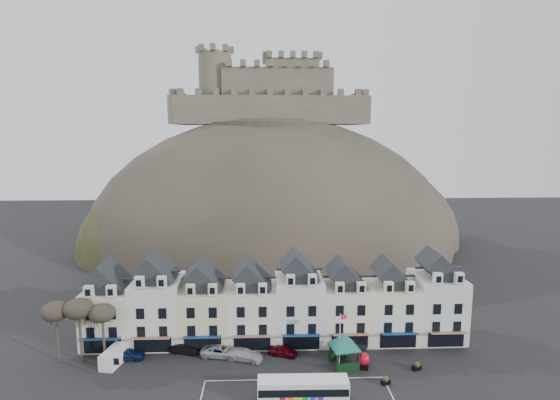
{
  "coord_description": "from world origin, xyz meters",
  "views": [
    {
      "loc": [
        -1.68,
        -44.55,
        30.22
      ],
      "look_at": [
        0.91,
        24.0,
        19.39
      ],
      "focal_mm": 28.0,
      "sensor_mm": 36.0,
      "label": 1
    }
  ],
  "objects_px": {
    "car_white": "(244,355)",
    "car_charcoal": "(349,346)",
    "red_buoy": "(363,360)",
    "car_maroon": "(283,351)",
    "bus": "(303,389)",
    "flagpole": "(340,337)",
    "car_navy": "(128,354)",
    "bus_shelter": "(345,341)",
    "car_black": "(184,348)",
    "white_van": "(114,357)",
    "car_silver": "(221,351)"
  },
  "relations": [
    {
      "from": "white_van",
      "to": "car_white",
      "type": "bearing_deg",
      "value": 13.43
    },
    {
      "from": "car_black",
      "to": "car_white",
      "type": "xyz_separation_m",
      "value": [
        8.4,
        -2.11,
        0.05
      ]
    },
    {
      "from": "red_buoy",
      "to": "white_van",
      "type": "height_order",
      "value": "red_buoy"
    },
    {
      "from": "bus_shelter",
      "to": "red_buoy",
      "type": "bearing_deg",
      "value": -24.21
    },
    {
      "from": "white_van",
      "to": "car_maroon",
      "type": "height_order",
      "value": "white_van"
    },
    {
      "from": "bus_shelter",
      "to": "car_navy",
      "type": "relative_size",
      "value": 1.56
    },
    {
      "from": "bus_shelter",
      "to": "car_silver",
      "type": "bearing_deg",
      "value": 158.97
    },
    {
      "from": "car_silver",
      "to": "car_charcoal",
      "type": "relative_size",
      "value": 1.1
    },
    {
      "from": "red_buoy",
      "to": "car_maroon",
      "type": "height_order",
      "value": "red_buoy"
    },
    {
      "from": "white_van",
      "to": "car_maroon",
      "type": "relative_size",
      "value": 1.2
    },
    {
      "from": "flagpole",
      "to": "car_charcoal",
      "type": "height_order",
      "value": "flagpole"
    },
    {
      "from": "car_white",
      "to": "car_silver",
      "type": "bearing_deg",
      "value": 89.53
    },
    {
      "from": "car_charcoal",
      "to": "bus",
      "type": "bearing_deg",
      "value": 126.72
    },
    {
      "from": "car_silver",
      "to": "car_black",
      "type": "bearing_deg",
      "value": 86.69
    },
    {
      "from": "car_navy",
      "to": "bus_shelter",
      "type": "bearing_deg",
      "value": -97.75
    },
    {
      "from": "white_van",
      "to": "bus",
      "type": "bearing_deg",
      "value": -8.76
    },
    {
      "from": "bus_shelter",
      "to": "car_silver",
      "type": "xyz_separation_m",
      "value": [
        -16.3,
        3.03,
        -2.74
      ]
    },
    {
      "from": "white_van",
      "to": "car_navy",
      "type": "distance_m",
      "value": 1.77
    },
    {
      "from": "bus",
      "to": "car_silver",
      "type": "xyz_separation_m",
      "value": [
        -10.26,
        10.56,
        -0.85
      ]
    },
    {
      "from": "flagpole",
      "to": "car_black",
      "type": "height_order",
      "value": "flagpole"
    },
    {
      "from": "red_buoy",
      "to": "car_charcoal",
      "type": "height_order",
      "value": "red_buoy"
    },
    {
      "from": "bus_shelter",
      "to": "car_charcoal",
      "type": "relative_size",
      "value": 1.47
    },
    {
      "from": "car_navy",
      "to": "car_white",
      "type": "height_order",
      "value": "car_navy"
    },
    {
      "from": "car_navy",
      "to": "car_white",
      "type": "relative_size",
      "value": 0.88
    },
    {
      "from": "flagpole",
      "to": "car_navy",
      "type": "height_order",
      "value": "flagpole"
    },
    {
      "from": "car_white",
      "to": "car_charcoal",
      "type": "relative_size",
      "value": 1.07
    },
    {
      "from": "car_silver",
      "to": "flagpole",
      "type": "bearing_deg",
      "value": -92.6
    },
    {
      "from": "red_buoy",
      "to": "flagpole",
      "type": "xyz_separation_m",
      "value": [
        -2.92,
        0.44,
        3.07
      ]
    },
    {
      "from": "bus_shelter",
      "to": "flagpole",
      "type": "xyz_separation_m",
      "value": [
        -0.57,
        -0.13,
        0.66
      ]
    },
    {
      "from": "car_white",
      "to": "flagpole",
      "type": "bearing_deg",
      "value": -83.06
    },
    {
      "from": "car_silver",
      "to": "bus_shelter",
      "type": "bearing_deg",
      "value": -91.77
    },
    {
      "from": "white_van",
      "to": "car_charcoal",
      "type": "height_order",
      "value": "white_van"
    },
    {
      "from": "bus_shelter",
      "to": "car_maroon",
      "type": "relative_size",
      "value": 1.77
    },
    {
      "from": "bus",
      "to": "red_buoy",
      "type": "distance_m",
      "value": 10.91
    },
    {
      "from": "car_maroon",
      "to": "red_buoy",
      "type": "bearing_deg",
      "value": -89.21
    },
    {
      "from": "bus_shelter",
      "to": "white_van",
      "type": "xyz_separation_m",
      "value": [
        -30.06,
        1.63,
        -2.46
      ]
    },
    {
      "from": "flagpole",
      "to": "car_navy",
      "type": "relative_size",
      "value": 1.63
    },
    {
      "from": "bus_shelter",
      "to": "car_silver",
      "type": "height_order",
      "value": "bus_shelter"
    },
    {
      "from": "red_buoy",
      "to": "car_maroon",
      "type": "relative_size",
      "value": 0.53
    },
    {
      "from": "flagpole",
      "to": "car_black",
      "type": "xyz_separation_m",
      "value": [
        -20.87,
        4.27,
        -3.45
      ]
    },
    {
      "from": "car_white",
      "to": "car_black",
      "type": "bearing_deg",
      "value": 92.65
    },
    {
      "from": "car_navy",
      "to": "car_black",
      "type": "xyz_separation_m",
      "value": [
        7.2,
        1.47,
        -0.07
      ]
    },
    {
      "from": "red_buoy",
      "to": "car_navy",
      "type": "distance_m",
      "value": 31.17
    },
    {
      "from": "car_black",
      "to": "car_silver",
      "type": "bearing_deg",
      "value": -88.29
    },
    {
      "from": "bus_shelter",
      "to": "white_van",
      "type": "height_order",
      "value": "bus_shelter"
    },
    {
      "from": "flagpole",
      "to": "bus",
      "type": "bearing_deg",
      "value": -126.52
    },
    {
      "from": "white_van",
      "to": "car_navy",
      "type": "xyz_separation_m",
      "value": [
        1.41,
        1.03,
        -0.25
      ]
    },
    {
      "from": "car_silver",
      "to": "white_van",
      "type": "bearing_deg",
      "value": 104.58
    },
    {
      "from": "flagpole",
      "to": "car_charcoal",
      "type": "xyz_separation_m",
      "value": [
        1.92,
        3.79,
        -3.36
      ]
    },
    {
      "from": "car_black",
      "to": "car_maroon",
      "type": "relative_size",
      "value": 1.06
    }
  ]
}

